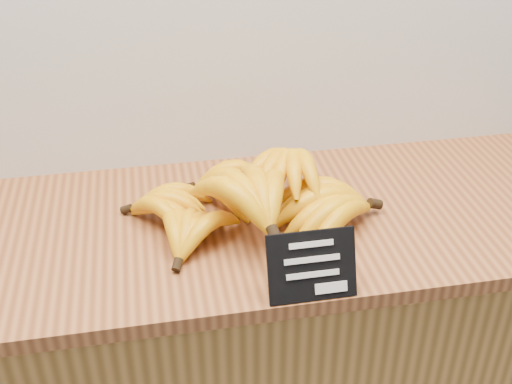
% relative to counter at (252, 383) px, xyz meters
% --- Properties ---
extents(counter, '(1.39, 0.50, 0.90)m').
position_rel_counter_xyz_m(counter, '(0.00, 0.00, 0.00)').
color(counter, '#AC7A37').
rests_on(counter, ground).
extents(counter_top, '(1.44, 0.54, 0.03)m').
position_rel_counter_xyz_m(counter_top, '(0.00, 0.00, 0.47)').
color(counter_top, '#98582E').
rests_on(counter_top, counter).
extents(chalkboard_sign, '(0.15, 0.05, 0.11)m').
position_rel_counter_xyz_m(chalkboard_sign, '(0.06, -0.24, 0.54)').
color(chalkboard_sign, black).
rests_on(chalkboard_sign, counter_top).
extents(banana_pile, '(0.50, 0.38, 0.13)m').
position_rel_counter_xyz_m(banana_pile, '(-0.00, -0.02, 0.53)').
color(banana_pile, '#E9A709').
rests_on(banana_pile, counter_top).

